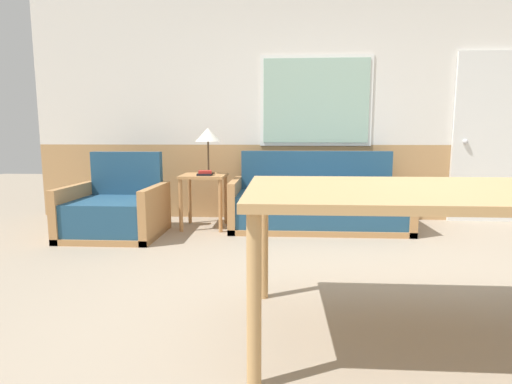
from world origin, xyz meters
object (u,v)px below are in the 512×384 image
(table_lamp, at_px, (208,136))
(armchair, at_px, (116,212))
(couch, at_px, (318,206))
(side_table, at_px, (204,185))
(dining_table, at_px, (431,202))

(table_lamp, bearing_deg, armchair, -150.94)
(couch, distance_m, armchair, 2.15)
(couch, bearing_deg, armchair, -167.68)
(armchair, height_order, table_lamp, table_lamp)
(side_table, bearing_deg, couch, 2.50)
(table_lamp, bearing_deg, couch, -1.39)
(dining_table, bearing_deg, armchair, 140.73)
(armchair, bearing_deg, side_table, 15.96)
(side_table, relative_size, dining_table, 0.33)
(side_table, height_order, table_lamp, table_lamp)
(armchair, bearing_deg, dining_table, -48.98)
(couch, bearing_deg, dining_table, -82.69)
(side_table, bearing_deg, dining_table, -56.49)
(couch, distance_m, table_lamp, 1.44)
(couch, bearing_deg, side_table, -177.50)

